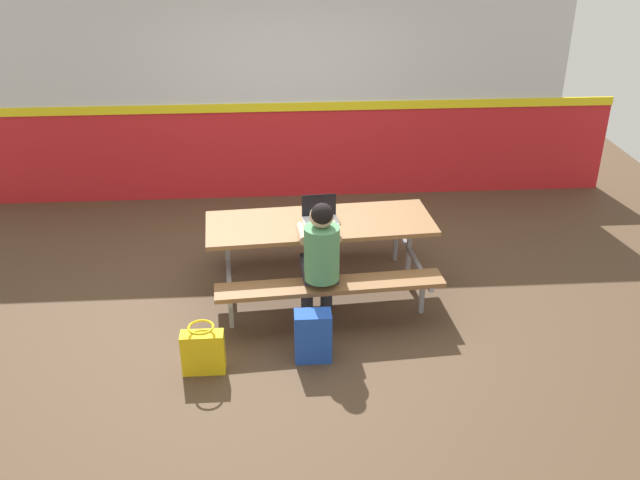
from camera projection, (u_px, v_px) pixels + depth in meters
name	position (u px, v px, depth m)	size (l,w,h in m)	color
ground_plane	(293.00, 293.00, 6.78)	(10.00, 10.00, 0.02)	#4C3826
accent_backdrop	(285.00, 97.00, 8.35)	(8.00, 0.14, 2.60)	red
picnic_table_main	(320.00, 237.00, 6.53)	(2.13, 1.69, 0.74)	brown
student_nearer	(320.00, 253.00, 5.97)	(0.38, 0.53, 1.21)	#2D2D38
laptop_silver	(320.00, 215.00, 6.47)	(0.34, 0.24, 0.22)	silver
backpack_dark	(313.00, 336.00, 5.73)	(0.30, 0.22, 0.44)	#1E47B2
tote_bag_bright	(203.00, 351.00, 5.59)	(0.34, 0.21, 0.43)	yellow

